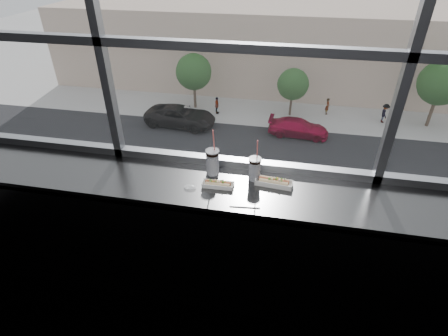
% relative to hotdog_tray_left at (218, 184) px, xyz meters
% --- Properties ---
extents(wall_back_lower, '(6.00, 0.00, 6.00)m').
position_rel_hotdog_tray_left_xyz_m(wall_back_lower, '(0.12, 0.30, -0.57)').
color(wall_back_lower, black).
rests_on(wall_back_lower, ground).
extents(counter, '(6.00, 0.55, 0.06)m').
position_rel_hotdog_tray_left_xyz_m(counter, '(0.12, 0.02, -0.05)').
color(counter, '#505050').
rests_on(counter, ground).
extents(counter_fascia, '(6.00, 0.04, 1.04)m').
position_rel_hotdog_tray_left_xyz_m(counter_fascia, '(0.12, -0.23, -0.57)').
color(counter_fascia, '#505050').
rests_on(counter_fascia, ground).
extents(hotdog_tray_left, '(0.23, 0.08, 0.06)m').
position_rel_hotdog_tray_left_xyz_m(hotdog_tray_left, '(0.00, 0.00, 0.00)').
color(hotdog_tray_left, white).
rests_on(hotdog_tray_left, counter).
extents(hotdog_tray_right, '(0.27, 0.11, 0.07)m').
position_rel_hotdog_tray_left_xyz_m(hotdog_tray_right, '(0.39, 0.10, 0.00)').
color(hotdog_tray_right, white).
rests_on(hotdog_tray_right, counter).
extents(soda_cup_left, '(0.10, 0.10, 0.38)m').
position_rel_hotdog_tray_left_xyz_m(soda_cup_left, '(-0.07, 0.16, 0.09)').
color(soda_cup_left, white).
rests_on(soda_cup_left, counter).
extents(soda_cup_right, '(0.09, 0.09, 0.34)m').
position_rel_hotdog_tray_left_xyz_m(soda_cup_right, '(0.24, 0.14, 0.08)').
color(soda_cup_right, white).
rests_on(soda_cup_right, counter).
extents(loose_straw, '(0.20, 0.03, 0.01)m').
position_rel_hotdog_tray_left_xyz_m(loose_straw, '(0.22, -0.19, -0.02)').
color(loose_straw, white).
rests_on(loose_straw, counter).
extents(wrapper, '(0.09, 0.07, 0.02)m').
position_rel_hotdog_tray_left_xyz_m(wrapper, '(-0.19, -0.06, -0.01)').
color(wrapper, silver).
rests_on(wrapper, counter).
extents(plaza_ground, '(120.00, 120.00, 0.00)m').
position_rel_hotdog_tray_left_xyz_m(plaza_ground, '(0.12, 43.80, -12.12)').
color(plaza_ground, '#AAA9A7').
rests_on(plaza_ground, ground).
extents(plaza_near, '(50.00, 14.00, 0.04)m').
position_rel_hotdog_tray_left_xyz_m(plaza_near, '(0.12, 7.30, -12.10)').
color(plaza_near, '#AAA9A7').
rests_on(plaza_near, plaza_ground).
extents(street_asphalt, '(80.00, 10.00, 0.06)m').
position_rel_hotdog_tray_left_xyz_m(street_asphalt, '(0.12, 20.30, -12.09)').
color(street_asphalt, black).
rests_on(street_asphalt, plaza_ground).
extents(far_sidewalk, '(80.00, 6.00, 0.04)m').
position_rel_hotdog_tray_left_xyz_m(far_sidewalk, '(0.12, 28.30, -12.10)').
color(far_sidewalk, '#AAA9A7').
rests_on(far_sidewalk, plaza_ground).
extents(far_building, '(50.00, 14.00, 8.00)m').
position_rel_hotdog_tray_left_xyz_m(far_building, '(0.12, 38.30, -8.12)').
color(far_building, '#BFA692').
rests_on(far_building, plaza_ground).
extents(car_far_a, '(3.28, 6.89, 2.24)m').
position_rel_hotdog_tray_left_xyz_m(car_far_a, '(-8.54, 24.30, -10.94)').
color(car_far_a, black).
rests_on(car_far_a, street_asphalt).
extents(car_far_b, '(2.64, 5.74, 1.88)m').
position_rel_hotdog_tray_left_xyz_m(car_far_b, '(1.45, 24.30, -11.12)').
color(car_far_b, '#A30028').
rests_on(car_far_b, street_asphalt).
extents(car_near_a, '(2.69, 6.04, 1.99)m').
position_rel_hotdog_tray_left_xyz_m(car_near_a, '(-15.17, 16.30, -11.07)').
color(car_near_a, '#BDBDBE').
rests_on(car_near_a, street_asphalt).
extents(car_near_c, '(2.49, 5.89, 1.96)m').
position_rel_hotdog_tray_left_xyz_m(car_near_c, '(1.62, 16.30, -11.08)').
color(car_near_c, maroon).
rests_on(car_near_c, street_asphalt).
extents(car_near_b, '(2.97, 6.44, 2.10)m').
position_rel_hotdog_tray_left_xyz_m(car_near_b, '(-6.77, 16.30, -11.01)').
color(car_near_b, '#373133').
rests_on(car_near_b, street_asphalt).
extents(pedestrian_c, '(0.61, 0.81, 1.82)m').
position_rel_hotdog_tray_left_xyz_m(pedestrian_c, '(4.00, 29.16, -11.17)').
color(pedestrian_c, '#66605B').
rests_on(pedestrian_c, far_sidewalk).
extents(pedestrian_d, '(0.68, 0.90, 2.03)m').
position_rel_hotdog_tray_left_xyz_m(pedestrian_d, '(8.80, 28.32, -11.07)').
color(pedestrian_d, '#66605B').
rests_on(pedestrian_d, far_sidewalk).
extents(pedestrian_a, '(0.63, 0.84, 1.90)m').
position_rel_hotdog_tray_left_xyz_m(pedestrian_a, '(-5.98, 27.31, -11.13)').
color(pedestrian_a, '#66605B').
rests_on(pedestrian_a, far_sidewalk).
extents(tree_left, '(3.29, 3.29, 5.14)m').
position_rel_hotdog_tray_left_xyz_m(tree_left, '(-8.32, 28.30, -8.63)').
color(tree_left, '#47382B').
rests_on(tree_left, far_sidewalk).
extents(tree_center, '(2.78, 2.78, 4.34)m').
position_rel_hotdog_tray_left_xyz_m(tree_center, '(0.67, 28.30, -9.18)').
color(tree_center, '#47382B').
rests_on(tree_center, far_sidewalk).
extents(tree_right, '(3.66, 3.66, 5.72)m').
position_rel_hotdog_tray_left_xyz_m(tree_right, '(12.43, 28.30, -8.25)').
color(tree_right, '#47382B').
rests_on(tree_right, far_sidewalk).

